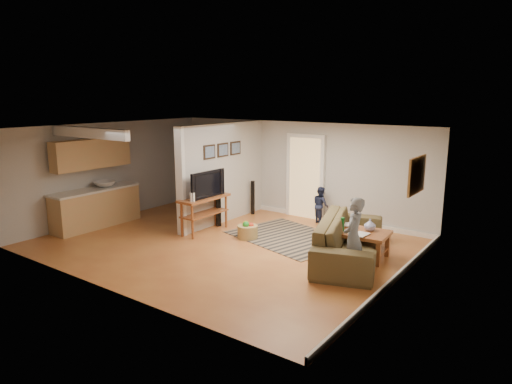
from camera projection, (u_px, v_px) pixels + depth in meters
ground at (225, 243)px, 9.95m from camera, size 7.50×7.50×0.00m
room_shell at (201, 170)px, 10.60m from camera, size 7.54×6.02×2.52m
area_rug at (290, 237)px, 10.40m from camera, size 3.00×2.50×0.01m
sofa at (349, 259)px, 9.01m from camera, size 1.92×3.03×0.82m
coffee_table at (354, 236)px, 9.11m from camera, size 1.44×0.91×0.81m
tv_console at (204, 200)px, 10.64m from camera, size 0.52×1.35×1.16m
speaker_left at (218, 207)px, 11.19m from camera, size 0.13×0.13×0.97m
speaker_right at (253, 198)px, 12.33m from camera, size 0.12×0.12×0.92m
toy_basket at (248, 231)px, 10.29m from camera, size 0.46×0.46×0.41m
child at (351, 276)px, 8.18m from camera, size 0.41×0.56×1.44m
toddler at (320, 223)px, 11.56m from camera, size 0.58×0.56×0.94m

